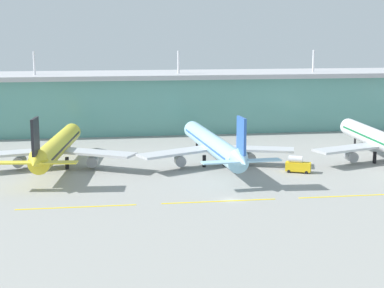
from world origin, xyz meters
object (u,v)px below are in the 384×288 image
(airliner_far_middle, at_px, (383,142))
(fuel_truck, at_px, (298,165))
(airliner_center, at_px, (213,145))
(airliner_near_middle, at_px, (57,147))

(airliner_far_middle, height_order, fuel_truck, airliner_far_middle)
(airliner_center, distance_m, airliner_far_middle, 53.48)
(airliner_far_middle, relative_size, fuel_truck, 8.97)
(fuel_truck, bearing_deg, airliner_far_middle, 17.80)
(airliner_far_middle, distance_m, fuel_truck, 32.68)
(airliner_near_middle, relative_size, fuel_truck, 8.04)
(fuel_truck, bearing_deg, airliner_near_middle, 166.95)
(airliner_near_middle, bearing_deg, airliner_far_middle, -3.53)
(airliner_near_middle, height_order, airliner_center, same)
(airliner_near_middle, bearing_deg, airliner_center, -4.12)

